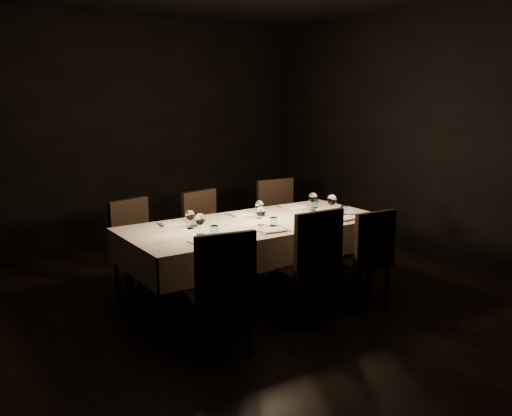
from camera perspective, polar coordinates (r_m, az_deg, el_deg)
room at (r=5.03m, az=0.00°, el=6.70°), size 5.01×6.01×3.01m
dining_table at (r=5.16m, az=0.00°, el=-2.32°), size 2.52×1.12×0.76m
chair_near_left at (r=4.11m, az=-3.75°, el=-8.25°), size 0.54×0.54×0.98m
place_setting_near_left at (r=4.62m, az=-5.27°, el=-2.15°), size 0.35×0.41×0.19m
chair_near_center at (r=4.67m, az=5.61°, el=-5.60°), size 0.49×0.49×1.01m
place_setting_near_center at (r=4.94m, az=1.19°, el=-1.23°), size 0.33×0.40×0.18m
chair_near_right at (r=5.10m, az=11.51°, el=-4.74°), size 0.47×0.47×0.93m
place_setting_near_right at (r=5.48m, az=8.70°, el=0.01°), size 0.37×0.42×0.20m
chair_far_left at (r=5.50m, az=-12.44°, el=-3.53°), size 0.55×0.55×0.94m
place_setting_far_left at (r=5.00m, az=-7.40°, el=-1.20°), size 0.31×0.40×0.17m
chair_far_center at (r=5.84m, az=-5.25°, el=-2.39°), size 0.54×0.54×0.94m
place_setting_far_center at (r=5.37m, az=-0.17°, el=-0.18°), size 0.32×0.40×0.18m
chair_far_right at (r=6.31m, az=2.58°, el=-1.10°), size 0.51×0.51×0.99m
place_setting_far_right at (r=5.77m, az=5.44°, el=0.63°), size 0.34×0.41×0.19m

